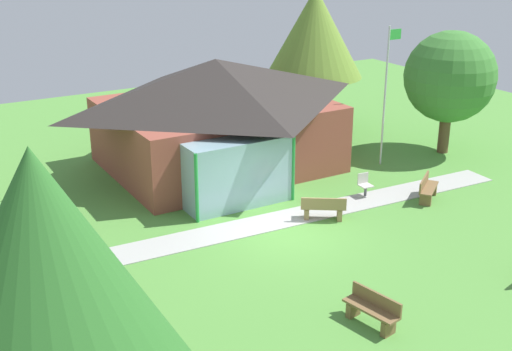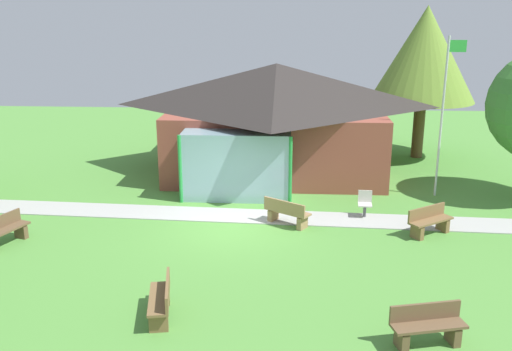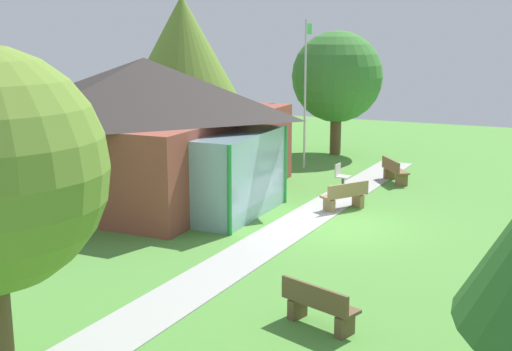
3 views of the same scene
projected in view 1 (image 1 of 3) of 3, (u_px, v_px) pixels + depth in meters
ground_plane at (287, 233)px, 21.15m from camera, size 44.00×44.00×0.00m
pavilion at (217, 112)px, 26.26m from camera, size 9.42×8.62×4.40m
footpath at (271, 222)px, 21.95m from camera, size 18.97×2.20×0.03m
flagpole at (386, 90)px, 26.28m from camera, size 0.64×0.08×5.65m
bench_mid_left at (111, 301)px, 16.56m from camera, size 0.92×1.56×0.84m
bench_rear_near_path at (323, 209)px, 22.00m from camera, size 1.49×1.20×0.84m
bench_front_center at (372, 310)px, 16.17m from camera, size 0.71×1.56×0.84m
bench_mid_right at (427, 189)px, 23.66m from camera, size 1.48×1.23×0.84m
patio_chair_lawn_spare at (365, 186)px, 23.94m from camera, size 0.47×0.47×0.86m
tree_lawn_corner at (45, 284)px, 9.98m from camera, size 4.86×4.86×6.33m
tree_east_hedge at (450, 77)px, 27.68m from camera, size 3.84×3.84×5.25m
tree_behind_pavilion_right at (315, 33)px, 30.53m from camera, size 4.55×4.55×6.69m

